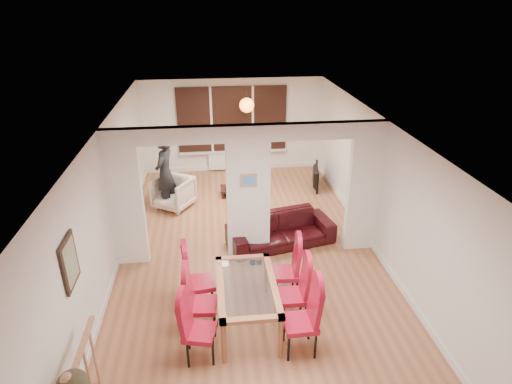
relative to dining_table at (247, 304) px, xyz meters
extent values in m
cube|color=#9D603F|center=(0.22, 1.95, -0.37)|extent=(5.00, 9.00, 0.01)
cube|color=white|center=(0.22, 1.95, 0.93)|extent=(5.00, 0.18, 2.60)
cube|color=black|center=(0.22, 6.39, 1.13)|extent=(3.00, 0.08, 1.80)
cube|color=white|center=(0.22, 6.35, -0.07)|extent=(1.40, 0.08, 0.50)
sphere|color=orange|center=(0.52, 5.25, 1.78)|extent=(0.36, 0.36, 0.36)
cube|color=gray|center=(-2.25, -0.45, 1.23)|extent=(0.04, 0.52, 0.67)
cube|color=#4C8CD8|center=(0.22, 1.85, 1.23)|extent=(0.30, 0.03, 0.25)
imported|color=black|center=(0.90, 2.25, -0.06)|extent=(2.25, 1.28, 0.62)
imported|color=beige|center=(-1.34, 4.17, 0.00)|extent=(1.10, 1.11, 0.74)
imported|color=black|center=(-1.49, 4.17, 0.52)|extent=(0.75, 0.62, 1.77)
imported|color=black|center=(2.22, 4.96, -0.08)|extent=(1.00, 0.33, 0.57)
cylinder|color=#143F19|center=(0.46, 4.78, -0.02)|extent=(0.07, 0.07, 0.27)
imported|color=black|center=(0.01, 4.59, -0.13)|extent=(0.23, 0.23, 0.06)
camera|label=1|loc=(-0.46, -5.14, 4.25)|focal=30.00mm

